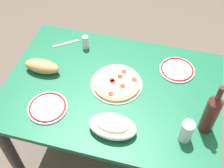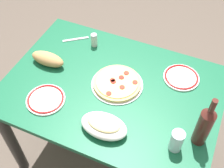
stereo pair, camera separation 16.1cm
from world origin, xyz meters
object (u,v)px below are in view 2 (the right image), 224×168
bread_loaf (48,59)px  wine_bottle (204,125)px  pepperoni_pizza (117,83)px  water_glass (177,141)px  dining_table (112,102)px  spice_shaker (94,40)px  side_plate_near (46,99)px  baked_pasta_dish (104,125)px  side_plate_far (181,77)px

bread_loaf → wine_bottle: bearing=-9.2°
pepperoni_pizza → water_glass: 0.48m
pepperoni_pizza → water_glass: (0.40, -0.25, 0.05)m
bread_loaf → pepperoni_pizza: bearing=1.6°
dining_table → spice_shaker: bearing=131.4°
dining_table → bread_loaf: bread_loaf is taller
side_plate_near → spice_shaker: 0.51m
dining_table → baked_pasta_dish: baked_pasta_dish is taller
baked_pasta_dish → spice_shaker: bearing=120.3°
baked_pasta_dish → water_glass: size_ratio=1.94×
dining_table → bread_loaf: (-0.42, 0.02, 0.18)m
side_plate_near → spice_shaker: (0.05, 0.50, 0.03)m
wine_bottle → side_plate_far: size_ratio=1.53×
dining_table → spice_shaker: 0.41m
pepperoni_pizza → side_plate_near: pepperoni_pizza is taller
dining_table → water_glass: water_glass is taller
pepperoni_pizza → side_plate_near: 0.40m
pepperoni_pizza → wine_bottle: wine_bottle is taller
spice_shaker → baked_pasta_dish: bearing=-59.7°
side_plate_far → spice_shaker: size_ratio=2.37×
water_glass → pepperoni_pizza: bearing=148.1°
dining_table → water_glass: 0.52m
baked_pasta_dish → wine_bottle: 0.47m
dining_table → wine_bottle: 0.60m
water_glass → wine_bottle: bearing=42.5°
spice_shaker → wine_bottle: bearing=-28.5°
water_glass → spice_shaker: size_ratio=1.42×
pepperoni_pizza → side_plate_far: (0.32, 0.19, -0.01)m
wine_bottle → side_plate_near: (-0.81, -0.09, -0.12)m
dining_table → baked_pasta_dish: size_ratio=5.02×
wine_bottle → spice_shaker: size_ratio=3.63×
bread_loaf → side_plate_near: bearing=-61.4°
wine_bottle → water_glass: (-0.09, -0.09, -0.07)m
side_plate_near → bread_loaf: (-0.13, 0.24, 0.03)m
pepperoni_pizza → side_plate_far: bearing=31.4°
baked_pasta_dish → bread_loaf: (-0.50, 0.28, -0.00)m
baked_pasta_dish → wine_bottle: bearing=16.6°
side_plate_near → dining_table: bearing=37.7°
wine_bottle → side_plate_far: 0.42m
wine_bottle → dining_table: bearing=165.3°
wine_bottle → bread_loaf: wine_bottle is taller
dining_table → pepperoni_pizza: size_ratio=4.10×
baked_pasta_dish → bread_loaf: bearing=150.3°
side_plate_far → spice_shaker: spice_shaker is taller
wine_bottle → side_plate_near: 0.82m
dining_table → pepperoni_pizza: pepperoni_pizza is taller
baked_pasta_dish → spice_shaker: 0.63m
baked_pasta_dish → side_plate_far: (0.26, 0.49, -0.03)m
bread_loaf → side_plate_far: bearing=15.2°
spice_shaker → side_plate_far: bearing=-5.3°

